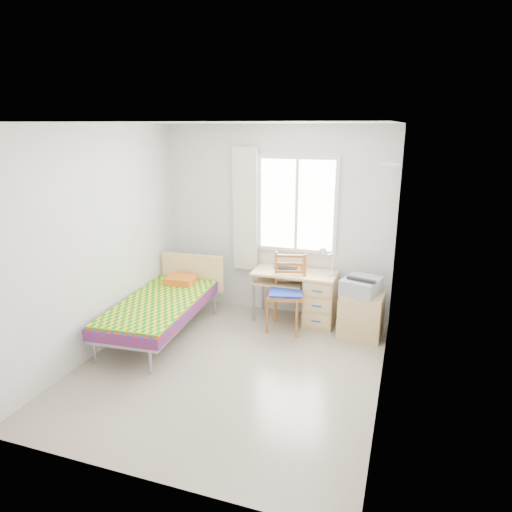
{
  "coord_description": "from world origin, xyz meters",
  "views": [
    {
      "loc": [
        1.72,
        -4.18,
        2.58
      ],
      "look_at": [
        0.12,
        0.55,
        1.14
      ],
      "focal_mm": 32.0,
      "sensor_mm": 36.0,
      "label": 1
    }
  ],
  "objects": [
    {
      "name": "cabinet",
      "position": [
        1.27,
        1.27,
        0.28
      ],
      "size": [
        0.55,
        0.49,
        0.56
      ],
      "rotation": [
        0.0,
        0.0,
        -0.06
      ],
      "color": "tan",
      "rests_on": "floor"
    },
    {
      "name": "window",
      "position": [
        0.3,
        1.73,
        1.55
      ],
      "size": [
        1.1,
        0.04,
        1.3
      ],
      "color": "white",
      "rests_on": "wall_back"
    },
    {
      "name": "laptop",
      "position": [
        0.21,
        1.5,
        0.71
      ],
      "size": [
        0.33,
        0.21,
        0.03
      ],
      "primitive_type": "imported",
      "rotation": [
        0.0,
        0.0,
        -0.02
      ],
      "color": "black",
      "rests_on": "desk"
    },
    {
      "name": "floating_shelf",
      "position": [
        1.49,
        1.4,
        2.15
      ],
      "size": [
        0.2,
        0.32,
        0.03
      ],
      "primitive_type": "cube",
      "color": "white",
      "rests_on": "wall_right"
    },
    {
      "name": "bed",
      "position": [
        -1.11,
        0.52,
        0.4
      ],
      "size": [
        1.02,
        1.97,
        0.83
      ],
      "rotation": [
        0.0,
        0.0,
        0.07
      ],
      "color": "#95979D",
      "rests_on": "floor"
    },
    {
      "name": "book",
      "position": [
        0.16,
        1.44,
        0.59
      ],
      "size": [
        0.23,
        0.27,
        0.02
      ],
      "primitive_type": "imported",
      "rotation": [
        0.0,
        0.0,
        0.31
      ],
      "color": "gray",
      "rests_on": "desk"
    },
    {
      "name": "printer",
      "position": [
        1.25,
        1.29,
        0.66
      ],
      "size": [
        0.52,
        0.57,
        0.2
      ],
      "rotation": [
        0.0,
        0.0,
        -0.28
      ],
      "color": "#9D9EA5",
      "rests_on": "cabinet"
    },
    {
      "name": "pen_cup",
      "position": [
        0.45,
        1.58,
        0.74
      ],
      "size": [
        0.09,
        0.09,
        0.09
      ],
      "primitive_type": "cylinder",
      "rotation": [
        0.0,
        0.0,
        -0.25
      ],
      "color": "orange",
      "rests_on": "desk"
    },
    {
      "name": "ceiling",
      "position": [
        0.0,
        0.0,
        2.6
      ],
      "size": [
        3.5,
        3.5,
        0.0
      ],
      "primitive_type": "plane",
      "rotation": [
        3.14,
        0.0,
        0.0
      ],
      "color": "white",
      "rests_on": "wall_back"
    },
    {
      "name": "wall_back",
      "position": [
        0.0,
        1.75,
        1.3
      ],
      "size": [
        3.2,
        0.0,
        3.2
      ],
      "primitive_type": "plane",
      "rotation": [
        1.57,
        0.0,
        0.0
      ],
      "color": "silver",
      "rests_on": "ground"
    },
    {
      "name": "task_lamp",
      "position": [
        0.79,
        1.39,
        0.94
      ],
      "size": [
        0.22,
        0.32,
        0.4
      ],
      "rotation": [
        0.0,
        0.0,
        0.16
      ],
      "color": "white",
      "rests_on": "desk"
    },
    {
      "name": "chair",
      "position": [
        0.33,
        1.19,
        0.56
      ],
      "size": [
        0.52,
        0.52,
        1.0
      ],
      "rotation": [
        0.0,
        0.0,
        0.24
      ],
      "color": "#A96020",
      "rests_on": "floor"
    },
    {
      "name": "wall_left",
      "position": [
        -1.6,
        0.0,
        1.3
      ],
      "size": [
        0.0,
        3.5,
        3.5
      ],
      "primitive_type": "plane",
      "rotation": [
        1.57,
        0.0,
        1.57
      ],
      "color": "silver",
      "rests_on": "ground"
    },
    {
      "name": "floor",
      "position": [
        0.0,
        0.0,
        0.0
      ],
      "size": [
        3.5,
        3.5,
        0.0
      ],
      "primitive_type": "plane",
      "color": "#BCAD93",
      "rests_on": "ground"
    },
    {
      "name": "desk",
      "position": [
        0.64,
        1.47,
        0.38
      ],
      "size": [
        1.11,
        0.52,
        0.69
      ],
      "rotation": [
        0.0,
        0.0,
        -0.01
      ],
      "color": "tan",
      "rests_on": "floor"
    },
    {
      "name": "wall_right",
      "position": [
        1.6,
        0.0,
        1.3
      ],
      "size": [
        0.0,
        3.5,
        3.5
      ],
      "primitive_type": "plane",
      "rotation": [
        1.57,
        0.0,
        -1.57
      ],
      "color": "silver",
      "rests_on": "ground"
    },
    {
      "name": "curtain",
      "position": [
        -0.42,
        1.68,
        1.45
      ],
      "size": [
        0.35,
        0.05,
        1.7
      ],
      "primitive_type": "cube",
      "color": "#F5F1CB",
      "rests_on": "wall_back"
    }
  ]
}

